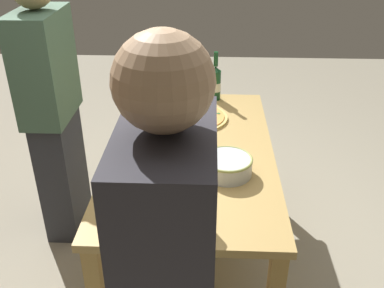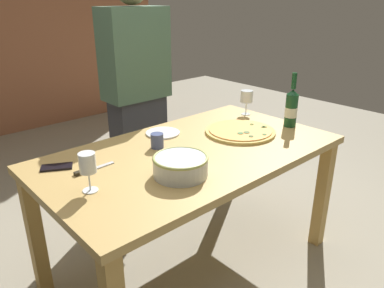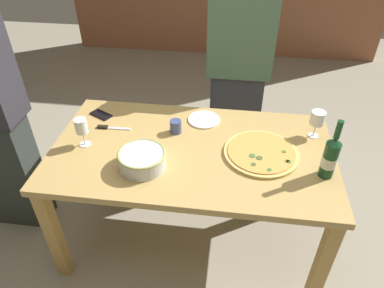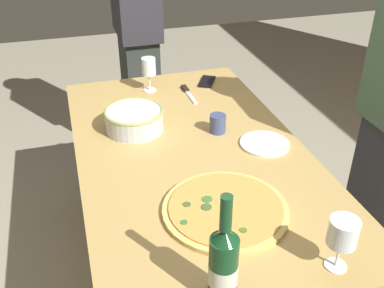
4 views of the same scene
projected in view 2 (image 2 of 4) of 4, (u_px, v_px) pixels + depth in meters
name	position (u px, v px, depth m)	size (l,w,h in m)	color
ground_plane	(192.00, 263.00, 2.26)	(8.00, 8.00, 0.00)	gray
dining_table	(192.00, 165.00, 2.01)	(1.60, 0.90, 0.75)	tan
pizza	(240.00, 131.00, 2.21)	(0.42, 0.42, 0.02)	#D3B963
serving_bowl	(180.00, 165.00, 1.68)	(0.25, 0.25, 0.09)	silver
wine_bottle	(291.00, 107.00, 2.29)	(0.08, 0.08, 0.34)	#144221
wine_glass_near_pizza	(88.00, 164.00, 1.52)	(0.07, 0.07, 0.17)	white
wine_glass_by_bottle	(247.00, 97.00, 2.52)	(0.08, 0.08, 0.17)	white
cup_amber	(157.00, 141.00, 1.99)	(0.07, 0.07, 0.08)	#3E4A77
side_plate	(163.00, 133.00, 2.20)	(0.20, 0.20, 0.01)	white
cell_phone	(57.00, 167.00, 1.77)	(0.07, 0.14, 0.01)	black
pizza_knife	(89.00, 170.00, 1.73)	(0.21, 0.03, 0.02)	silver
person_host	(137.00, 95.00, 2.66)	(0.46, 0.24, 1.68)	#313239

